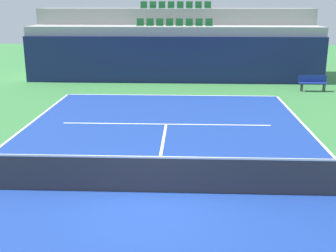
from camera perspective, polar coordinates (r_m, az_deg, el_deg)
The scene contains 12 objects.
ground_plane at distance 11.24m, azimuth -1.83°, elevation -8.71°, with size 80.00×80.00×0.00m, color #387A3D.
court_surface at distance 11.24m, azimuth -1.83°, elevation -8.68°, with size 11.00×24.00×0.01m, color navy.
baseline_far at distance 22.64m, azimuth 0.43°, elevation 4.07°, with size 11.00×0.10×0.00m, color white.
service_line_far at distance 17.25m, azimuth -0.24°, elevation 0.25°, with size 8.26×0.10×0.00m, color white.
centre_service_line at distance 14.20m, azimuth -0.86°, elevation -3.26°, with size 0.10×6.40×0.00m, color white.
back_wall at distance 26.00m, azimuth 0.74°, elevation 8.66°, with size 17.84×0.30×2.73m, color navy.
stands_tier_lower at distance 27.31m, azimuth 0.83°, elevation 9.58°, with size 17.84×2.40×3.28m, color #9E9E99.
stands_tier_upper at distance 29.64m, azimuth 0.98°, elevation 11.07°, with size 17.84×2.40×4.29m, color #9E9E99.
seating_row_lower at distance 27.26m, azimuth 0.85°, elevation 13.29°, with size 4.66×0.44×0.44m.
seating_row_upper at distance 29.63m, azimuth 1.00°, elevation 15.46°, with size 4.66×0.44×0.44m.
tennis_net at distance 11.04m, azimuth -1.85°, elevation -6.31°, with size 11.08×0.08×1.07m.
player_bench at distance 24.95m, azimuth 18.51°, elevation 5.52°, with size 1.50×0.40×0.85m.
Camera 1 is at (0.80, -10.18, 4.70)m, focal length 46.39 mm.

